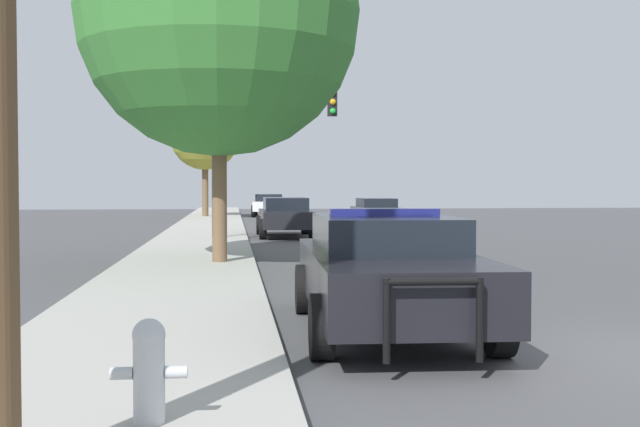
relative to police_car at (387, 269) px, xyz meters
The scene contains 10 objects.
ground_plane 2.94m from the police_car, 38.48° to the right, with size 110.00×110.00×0.00m, color #474749.
sidewalk_left 3.45m from the police_car, 148.47° to the right, with size 3.00×110.00×0.13m.
police_car is the anchor object (origin of this frame).
fire_hydrant 4.72m from the police_car, 121.72° to the right, with size 0.53×0.23×0.74m.
traffic_light 16.63m from the police_car, 92.85° to the left, with size 4.06×0.35×5.00m.
car_background_oncoming 25.81m from the police_car, 79.88° to the left, with size 1.98×4.28×1.25m.
car_background_midblock 18.57m from the police_car, 90.06° to the left, with size 1.93×4.50×1.39m.
car_background_distant 37.68m from the police_car, 89.51° to the left, with size 2.23×4.56×1.32m.
tree_sidewalk_far 35.38m from the police_car, 95.44° to the left, with size 3.88×3.88×6.43m.
tree_sidewalk_near 9.60m from the police_car, 105.01° to the left, with size 6.18×6.18×8.49m.
Camera 1 is at (-4.12, -7.90, 1.79)m, focal length 45.00 mm.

